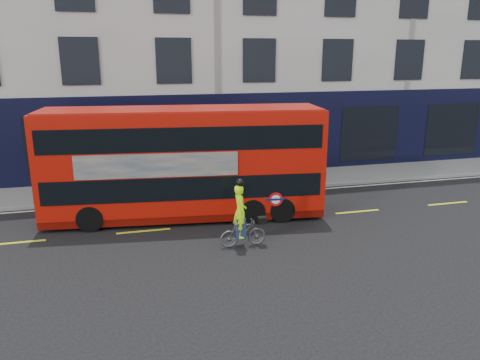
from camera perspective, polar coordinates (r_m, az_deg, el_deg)
name	(u,v)px	position (r m, az deg, el deg)	size (l,w,h in m)	color
ground	(270,236)	(15.54, 3.64, -6.84)	(120.00, 120.00, 0.00)	black
pavement	(226,183)	(21.46, -1.77, -0.39)	(60.00, 3.00, 0.12)	slate
kerb	(233,192)	(20.06, -0.81, -1.49)	(60.00, 0.12, 0.13)	gray
building_terrace	(198,22)	(27.05, -5.12, 18.67)	(50.00, 10.07, 15.00)	beige
road_edge_line	(235,196)	(19.80, -0.60, -1.90)	(58.00, 0.10, 0.01)	silver
lane_dashes	(257,221)	(16.87, 2.04, -4.99)	(58.00, 0.12, 0.01)	yellow
bus	(185,163)	(16.83, -6.72, 2.12)	(10.08, 3.38, 3.99)	#AE1106
cyclist	(242,223)	(14.45, 0.22, -5.31)	(1.48, 0.61, 2.19)	#4C4F52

